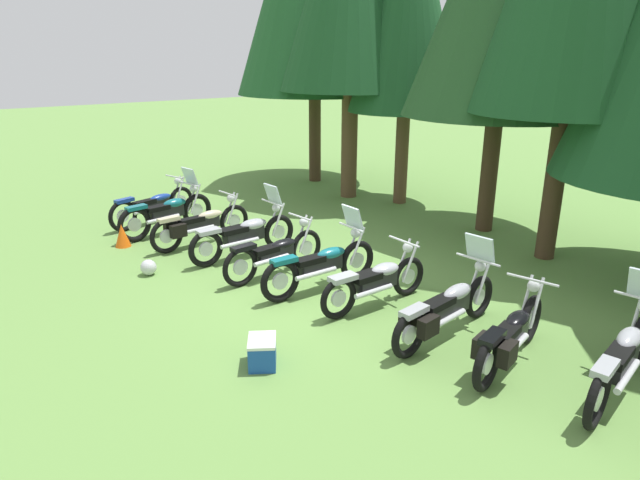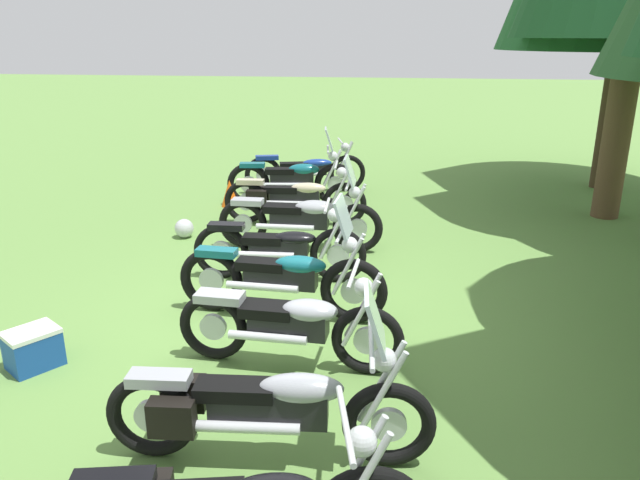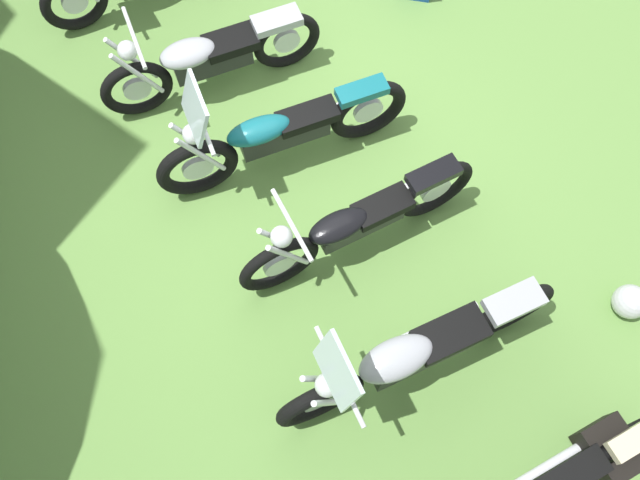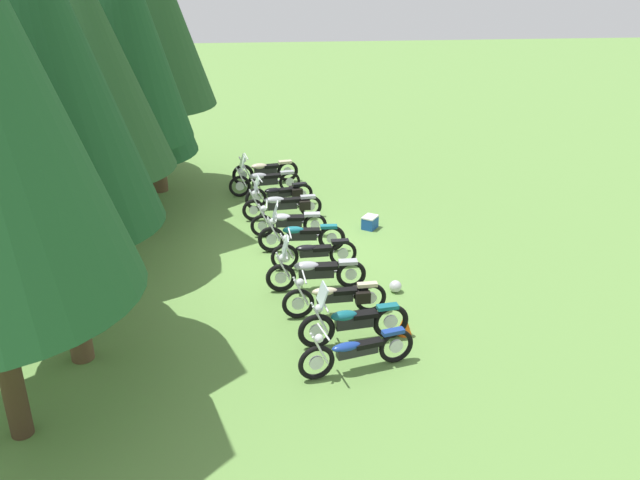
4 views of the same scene
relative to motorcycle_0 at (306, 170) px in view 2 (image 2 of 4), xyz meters
The scene contains 12 objects.
ground_plane 5.57m from the motorcycle_0, ahead, with size 80.00×80.00×0.00m, color #608C42.
motorcycle_0 is the anchor object (origin of this frame).
motorcycle_1 0.98m from the motorcycle_0, ahead, with size 0.77×2.33×1.39m.
motorcycle_2 2.13m from the motorcycle_0, ahead, with size 0.61×2.32×1.01m.
motorcycle_3 3.37m from the motorcycle_0, ahead, with size 0.73×2.37×1.37m.
motorcycle_4 4.51m from the motorcycle_0, ahead, with size 0.64×2.17×1.00m.
motorcycle_5 5.55m from the motorcycle_0, ahead, with size 0.64×2.31×1.37m.
motorcycle_6 6.60m from the motorcycle_0, ahead, with size 0.67×2.12×0.98m.
motorcycle_7 7.92m from the motorcycle_0, ahead, with size 0.71×2.36×1.34m.
picnic_cooler 7.03m from the motorcycle_0, 11.34° to the right, with size 0.57×0.55×0.37m.
traffic_cone 1.71m from the motorcycle_0, 44.51° to the right, with size 0.32×0.32×0.48m, color #EA590F.
dropped_helmet 3.35m from the motorcycle_0, 24.15° to the right, with size 0.29×0.29×0.29m, color silver.
Camera 2 is at (5.90, 1.26, 2.92)m, focal length 33.96 mm.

